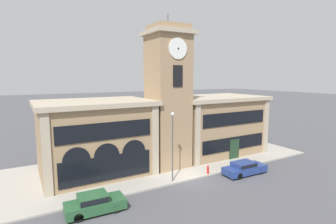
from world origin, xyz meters
TOP-DOWN VIEW (x-y plane):
  - ground_plane at (0.00, 0.00)m, footprint 300.00×300.00m
  - sidewalk_kerb at (0.00, 6.21)m, footprint 36.30×12.41m
  - clock_tower at (0.00, 4.80)m, footprint 4.67×4.67m
  - town_hall_left_wing at (-7.65, 6.58)m, footprint 11.42×8.30m
  - town_hall_right_wing at (8.22, 6.59)m, footprint 12.56×8.30m
  - parked_car_near at (-9.94, -1.42)m, footprint 4.44×1.98m
  - parked_car_mid at (5.63, -1.42)m, footprint 4.84×1.97m
  - street_lamp at (-1.99, 0.48)m, footprint 0.36×0.36m
  - fire_hydrant at (2.18, 0.30)m, footprint 0.22×0.22m

SIDE VIEW (x-z plane):
  - ground_plane at x=0.00m, z-range 0.00..0.00m
  - sidewalk_kerb at x=0.00m, z-range 0.00..0.15m
  - fire_hydrant at x=2.18m, z-range 0.13..1.00m
  - parked_car_mid at x=5.63m, z-range 0.04..1.39m
  - parked_car_near at x=-9.94m, z-range 0.03..1.50m
  - town_hall_right_wing at x=8.22m, z-range 0.03..7.62m
  - town_hall_left_wing at x=-7.65m, z-range 0.03..7.75m
  - street_lamp at x=-1.99m, z-range 1.10..7.79m
  - clock_tower at x=0.00m, z-range -0.55..16.24m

